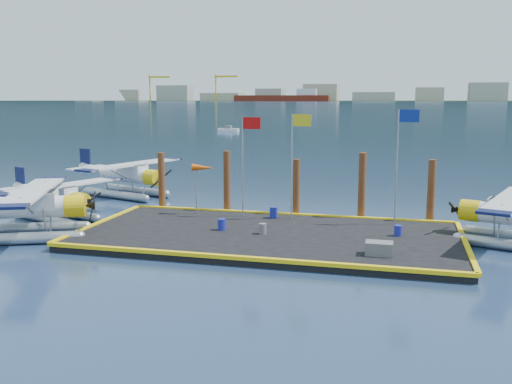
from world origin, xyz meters
TOP-DOWN VIEW (x-y plane):
  - ground at (0.00, 0.00)m, footprint 4000.00×4000.00m
  - dock at (0.00, 0.00)m, footprint 20.00×10.00m
  - dock_bumpers at (0.00, 0.00)m, footprint 20.25×10.25m
  - far_backdrop at (239.91, 1737.52)m, footprint 3050.00×2050.00m
  - seaplane_a at (-12.63, -3.00)m, footprint 9.41×9.92m
  - seaplane_b at (-13.68, 1.54)m, footprint 7.87×8.29m
  - seaplane_c at (-13.35, 10.32)m, footprint 9.05×9.64m
  - drum_0 at (-2.63, -0.01)m, footprint 0.44×0.44m
  - drum_1 at (-0.25, -0.31)m, footprint 0.40×0.40m
  - drum_4 at (6.72, 1.01)m, footprint 0.40×0.40m
  - drum_5 at (-0.57, 3.76)m, footprint 0.48×0.48m
  - crate at (5.91, -2.95)m, footprint 1.24×0.83m
  - flagpole_red at (-2.29, 3.80)m, footprint 1.14×0.08m
  - flagpole_yellow at (0.70, 3.80)m, footprint 1.14×0.08m
  - flagpole_blue at (6.70, 3.80)m, footprint 1.14×0.08m
  - windsock at (-5.03, 3.80)m, footprint 1.40×0.44m
  - piling_0 at (-8.50, 5.40)m, footprint 0.44×0.44m
  - piling_1 at (-4.00, 5.40)m, footprint 0.44×0.44m
  - piling_2 at (0.50, 5.40)m, footprint 0.44×0.44m
  - piling_3 at (4.50, 5.40)m, footprint 0.44×0.44m
  - piling_4 at (8.50, 5.40)m, footprint 0.44×0.44m

SIDE VIEW (x-z plane):
  - ground at x=0.00m, z-range 0.00..0.00m
  - dock at x=0.00m, z-range 0.00..0.40m
  - dock_bumpers at x=0.00m, z-range 0.40..0.58m
  - drum_1 at x=-0.25m, z-range 0.40..0.96m
  - drum_4 at x=6.72m, z-range 0.40..0.97m
  - crate at x=5.91m, z-range 0.40..1.02m
  - drum_0 at x=-2.63m, z-range 0.40..1.02m
  - drum_5 at x=-0.57m, z-range 0.40..1.07m
  - seaplane_b at x=-13.68m, z-range -0.19..2.82m
  - seaplane_c at x=-13.35m, z-range -0.22..3.24m
  - seaplane_a at x=-12.63m, z-range -0.23..3.38m
  - piling_2 at x=0.50m, z-range 0.00..3.80m
  - piling_0 at x=-8.50m, z-range 0.00..4.00m
  - piling_4 at x=8.50m, z-range 0.00..4.00m
  - piling_1 at x=-4.00m, z-range 0.00..4.20m
  - piling_3 at x=4.50m, z-range 0.00..4.30m
  - windsock at x=-5.03m, z-range 1.67..4.79m
  - flagpole_red at x=-2.29m, z-range 1.40..7.40m
  - flagpole_yellow at x=0.70m, z-range 1.41..7.61m
  - flagpole_blue at x=6.70m, z-range 1.44..7.94m
  - far_backdrop at x=239.91m, z-range -395.55..414.45m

